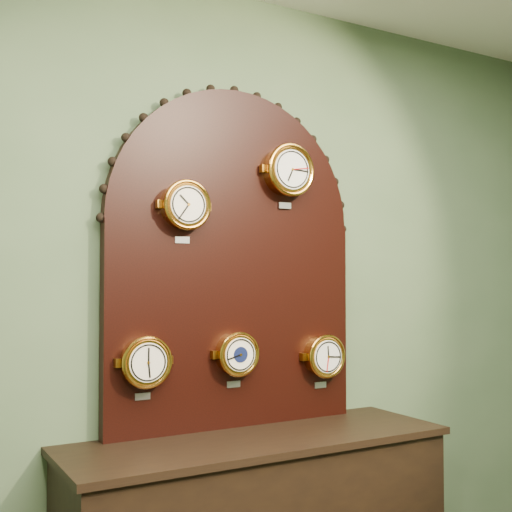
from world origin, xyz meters
TOP-DOWN VIEW (x-y plane):
  - wall_back at (0.00, 2.50)m, footprint 4.00×0.00m
  - display_board at (0.00, 2.45)m, footprint 1.26×0.06m
  - roman_clock at (-0.27, 2.38)m, footprint 0.21×0.08m
  - arabic_clock at (0.25, 2.38)m, footprint 0.25×0.08m
  - hygrometer at (-0.44, 2.38)m, footprint 0.21×0.08m
  - barometer at (-0.02, 2.38)m, footprint 0.20×0.08m
  - tide_clock at (0.45, 2.38)m, footprint 0.21×0.08m

SIDE VIEW (x-z plane):
  - tide_clock at x=0.45m, z-range 0.99..1.25m
  - hygrometer at x=-0.44m, z-range 1.02..1.28m
  - barometer at x=-0.02m, z-range 1.03..1.28m
  - wall_back at x=0.00m, z-range -0.60..3.40m
  - display_board at x=0.00m, z-range 0.86..2.39m
  - roman_clock at x=-0.27m, z-range 1.66..1.93m
  - arabic_clock at x=0.25m, z-range 1.83..2.13m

